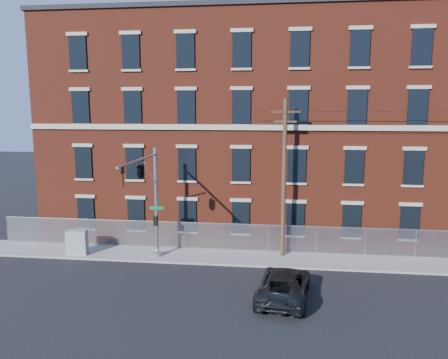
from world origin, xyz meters
name	(u,v)px	position (x,y,z in m)	size (l,w,h in m)	color
ground	(245,291)	(0.00, 0.00, 0.00)	(140.00, 140.00, 0.00)	black
sidewalk	(448,266)	(12.00, 5.00, 0.06)	(65.00, 3.00, 0.12)	gray
mill_building	(412,126)	(12.00, 13.93, 8.15)	(55.30, 14.32, 16.30)	maroon
chain_link_fence	(441,244)	(12.00, 6.30, 1.06)	(59.06, 0.06, 1.85)	#A5A8AD
traffic_signal_mast	(144,181)	(-6.00, 2.18, 5.39)	(0.90, 6.75, 7.00)	#9EA0A5
utility_pole_near	(284,176)	(2.00, 5.60, 5.34)	(1.80, 0.28, 10.00)	#433021
pickup_truck	(284,285)	(1.98, -0.66, 0.72)	(2.40, 5.21, 1.45)	black
utility_cabinet	(77,242)	(-11.27, 4.20, 0.93)	(1.29, 0.64, 1.61)	gray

